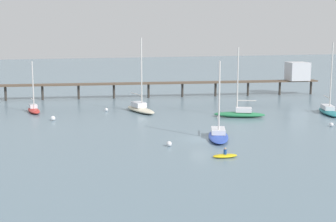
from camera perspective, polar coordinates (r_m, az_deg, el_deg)
name	(u,v)px	position (r m, az deg, el deg)	size (l,w,h in m)	color
ground_plane	(200,139)	(65.10, 3.76, -3.34)	(400.00, 400.00, 0.00)	slate
pier	(218,78)	(107.68, 5.88, 3.94)	(83.66, 14.93, 7.36)	brown
sailboat_teal	(328,110)	(89.26, 18.34, 0.14)	(5.27, 9.33, 12.39)	#1E727A
sailboat_green	(240,113)	(82.35, 8.47, -0.22)	(8.85, 5.73, 11.68)	#287F4C
sailboat_cream	(140,108)	(86.90, -3.28, 0.39)	(4.64, 9.59, 13.16)	beige
sailboat_red	(34,109)	(89.44, -15.51, 0.23)	(2.69, 6.78, 9.10)	red
sailboat_blue	(218,134)	(65.69, 5.94, -2.72)	(5.49, 9.13, 10.47)	#2D4CB7
dinghy_yellow	(225,156)	(56.21, 6.72, -5.22)	(2.96, 1.41, 1.14)	yellow
mooring_buoy_far	(331,125)	(77.46, 18.66, -1.52)	(0.63, 0.63, 0.63)	silver
mooring_buoy_outer	(53,118)	(80.37, -13.37, -0.84)	(0.78, 0.78, 0.78)	silver
mooring_buoy_inner	(106,110)	(88.05, -7.27, 0.16)	(0.60, 0.60, 0.60)	silver
mooring_buoy_mid	(169,144)	(60.97, 0.13, -3.87)	(0.67, 0.67, 0.67)	silver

